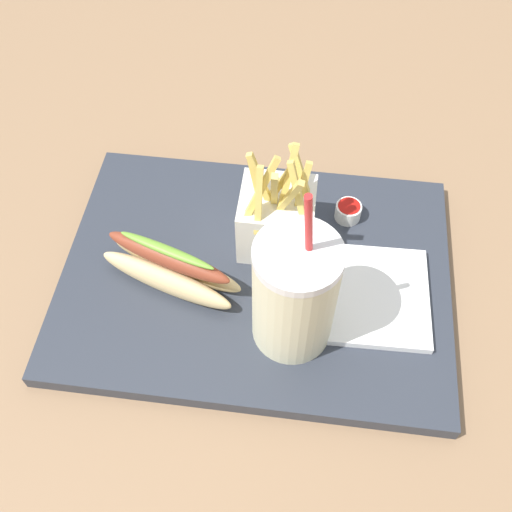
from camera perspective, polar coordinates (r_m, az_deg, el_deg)
The scene contains 7 objects.
ground_plane at distance 0.73m, azimuth -0.00°, elevation -2.69°, with size 2.40×2.40×0.02m, color #8C6B4C.
food_tray at distance 0.72m, azimuth -0.00°, elevation -1.83°, with size 0.45×0.33×0.02m, color #2D333D.
soda_cup at distance 0.61m, azimuth 3.68°, elevation -3.64°, with size 0.09×0.09×0.23m.
fries_basket at distance 0.70m, azimuth 1.98°, elevation 3.69°, with size 0.09×0.08×0.15m.
hot_dog_1 at distance 0.69m, azimuth -8.14°, elevation -1.14°, with size 0.17×0.10×0.07m.
ketchup_cup_1 at distance 0.76m, azimuth 8.74°, elevation 4.26°, with size 0.03×0.03×0.02m.
napkin_stack at distance 0.70m, azimuth 10.95°, elevation -3.67°, with size 0.13×0.13×0.01m, color white.
Camera 1 is at (0.05, -0.39, 0.61)m, focal length 42.16 mm.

